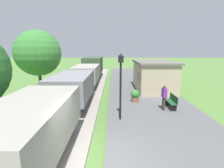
# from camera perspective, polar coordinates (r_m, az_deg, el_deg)

# --- Properties ---
(ground_plane) EXTENTS (160.00, 160.00, 0.00)m
(ground_plane) POSITION_cam_1_polar(r_m,az_deg,el_deg) (6.88, -4.34, -25.63)
(ground_plane) COLOR #517A38
(platform_slab) EXTENTS (6.00, 60.00, 0.25)m
(platform_slab) POSITION_cam_1_polar(r_m,az_deg,el_deg) (7.31, 23.95, -23.03)
(platform_slab) COLOR #565659
(platform_slab) RESTS_ON ground
(track_ballast) EXTENTS (3.80, 60.00, 0.12)m
(track_ballast) POSITION_cam_1_polar(r_m,az_deg,el_deg) (7.42, -24.88, -23.15)
(track_ballast) COLOR gray
(track_ballast) RESTS_ON ground
(rail_near) EXTENTS (0.07, 60.00, 0.14)m
(rail_near) POSITION_cam_1_polar(r_m,az_deg,el_deg) (7.09, -19.24, -23.15)
(rail_near) COLOR slate
(rail_near) RESTS_ON track_ballast
(rail_far) EXTENTS (0.07, 60.00, 0.14)m
(rail_far) POSITION_cam_1_polar(r_m,az_deg,el_deg) (7.66, -30.20, -21.34)
(rail_far) COLOR slate
(rail_far) RESTS_ON track_ballast
(freight_train) EXTENTS (2.50, 26.00, 2.72)m
(freight_train) POSITION_cam_1_polar(r_m,az_deg,el_deg) (16.56, -9.78, 1.99)
(freight_train) COLOR gray
(freight_train) RESTS_ON rail_near
(station_hut) EXTENTS (3.50, 5.80, 2.78)m
(station_hut) POSITION_cam_1_polar(r_m,az_deg,el_deg) (17.15, 13.47, 2.75)
(station_hut) COLOR tan
(station_hut) RESTS_ON platform_slab
(bench_near_hut) EXTENTS (0.42, 1.50, 0.91)m
(bench_near_hut) POSITION_cam_1_polar(r_m,az_deg,el_deg) (12.30, 19.09, -5.38)
(bench_near_hut) COLOR #1E4C2D
(bench_near_hut) RESTS_ON platform_slab
(bench_down_platform) EXTENTS (0.42, 1.50, 0.91)m
(bench_down_platform) POSITION_cam_1_polar(r_m,az_deg,el_deg) (21.48, 10.91, 2.04)
(bench_down_platform) COLOR #1E4C2D
(bench_down_platform) RESTS_ON platform_slab
(person_waiting) EXTENTS (0.27, 0.40, 1.71)m
(person_waiting) POSITION_cam_1_polar(r_m,az_deg,el_deg) (11.64, 16.77, -3.81)
(person_waiting) COLOR #38332D
(person_waiting) RESTS_ON platform_slab
(potted_planter) EXTENTS (0.64, 0.64, 0.92)m
(potted_planter) POSITION_cam_1_polar(r_m,az_deg,el_deg) (13.13, 7.59, -3.79)
(potted_planter) COLOR brown
(potted_planter) RESTS_ON platform_slab
(lamp_post_near) EXTENTS (0.28, 0.28, 3.70)m
(lamp_post_near) POSITION_cam_1_polar(r_m,az_deg,el_deg) (9.31, 2.86, 3.11)
(lamp_post_near) COLOR black
(lamp_post_near) RESTS_ON platform_slab
(tree_trackside_far) EXTENTS (4.22, 4.22, 5.88)m
(tree_trackside_far) POSITION_cam_1_polar(r_m,az_deg,el_deg) (17.71, -23.18, 9.29)
(tree_trackside_far) COLOR #4C3823
(tree_trackside_far) RESTS_ON ground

